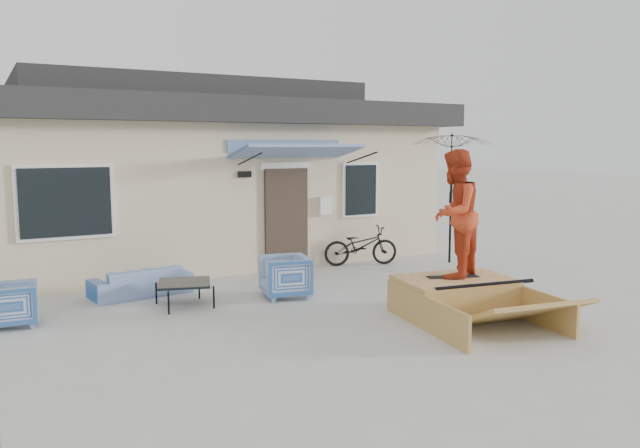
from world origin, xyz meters
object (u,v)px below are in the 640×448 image
coffee_table (185,294)px  skater (455,212)px  armchair_right (285,274)px  armchair_left (12,302)px  patio_umbrella (451,183)px  loveseat (141,277)px  skateboard (453,276)px  bicycle (361,241)px  skate_ramp (454,296)px

coffee_table → skater: 4.44m
armchair_right → skater: (1.79, -2.17, 1.18)m
armchair_left → patio_umbrella: size_ratio=0.31×
loveseat → armchair_right: size_ratio=2.13×
skateboard → skater: 0.99m
loveseat → armchair_left: size_ratio=2.43×
armchair_right → skateboard: armchair_right is taller
armchair_left → skateboard: 6.46m
skater → armchair_right: bearing=-78.6°
armchair_right → patio_umbrella: bearing=114.4°
loveseat → patio_umbrella: patio_umbrella is taller
armchair_right → patio_umbrella: size_ratio=0.36×
armchair_left → coffee_table: bearing=-87.6°
skateboard → armchair_right: bearing=149.4°
loveseat → patio_umbrella: (6.65, -0.27, 1.42)m
armchair_right → patio_umbrella: 4.86m
armchair_left → bicycle: 6.94m
coffee_table → skater: skater is taller
patio_umbrella → coffee_table: bearing=-172.6°
bicycle → patio_umbrella: 2.35m
armchair_right → skate_ramp: (1.78, -2.23, -0.11)m
coffee_table → skateboard: (3.46, -2.41, 0.38)m
skate_ramp → patio_umbrella: bearing=59.0°
skateboard → armchair_left: bearing=176.6°
loveseat → skateboard: loveseat is taller
coffee_table → loveseat: bearing=112.1°
armchair_left → skate_ramp: bearing=-108.3°
skater → loveseat: bearing=-70.0°
loveseat → skater: size_ratio=0.87×
skate_ramp → skateboard: size_ratio=2.78×
armchair_left → bicycle: size_ratio=0.43×
armchair_left → skateboard: (5.93, -2.55, 0.24)m
armchair_right → skater: size_ratio=0.41×
armchair_right → bicycle: (2.67, 1.75, 0.12)m
loveseat → coffee_table: 1.16m
loveseat → coffee_table: size_ratio=2.08×
skate_ramp → skater: 1.30m
bicycle → armchair_left: bearing=118.9°
loveseat → patio_umbrella: size_ratio=0.76×
coffee_table → bicycle: 4.60m
coffee_table → bicycle: bicycle is taller
coffee_table → skater: bearing=-34.9°
armchair_left → armchair_right: size_ratio=0.88×
skate_ramp → armchair_right: bearing=137.8°
armchair_left → loveseat: bearing=-59.7°
skateboard → skater: bearing=109.8°
armchair_left → skateboard: size_ratio=0.86×
skate_ramp → loveseat: bearing=146.8°
armchair_right → skate_ramp: bearing=50.2°
coffee_table → skate_ramp: bearing=-35.5°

